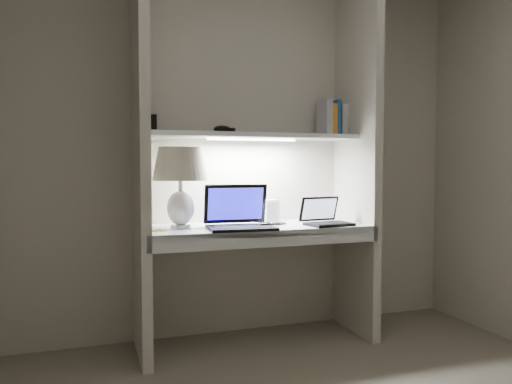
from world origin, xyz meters
name	(u,v)px	position (x,y,z in m)	size (l,w,h in m)	color
back_wall	(244,152)	(0.00, 1.50, 1.25)	(3.20, 0.01, 2.50)	beige
alcove_panel_left	(140,150)	(-0.73, 1.23, 1.25)	(0.06, 0.55, 2.50)	beige
alcove_panel_right	(357,152)	(0.73, 1.23, 1.25)	(0.06, 0.55, 2.50)	beige
desk	(257,228)	(0.00, 1.23, 0.75)	(1.40, 0.55, 0.04)	white
desk_apron	(271,239)	(0.00, 0.96, 0.72)	(1.46, 0.03, 0.10)	silver
shelf	(252,136)	(0.00, 1.32, 1.35)	(1.40, 0.36, 0.03)	silver
strip_light	(252,139)	(0.00, 1.32, 1.33)	(0.60, 0.04, 0.01)	white
table_lamp	(180,174)	(-0.49, 1.24, 1.11)	(0.34, 0.34, 0.50)	white
laptop_main	(239,218)	(-0.15, 1.13, 0.83)	(0.42, 0.37, 0.27)	black
laptop_netbook	(325,218)	(0.43, 1.11, 0.81)	(0.31, 0.28, 0.18)	black
speaker	(270,211)	(0.16, 1.41, 0.84)	(0.11, 0.07, 0.15)	silver
mouse	(264,225)	(0.00, 1.08, 0.79)	(0.11, 0.07, 0.04)	black
cable_coil	(279,223)	(0.16, 1.23, 0.78)	(0.10, 0.10, 0.01)	black
sticky_note	(158,231)	(-0.64, 1.16, 0.77)	(0.07, 0.07, 0.00)	yellow
book_row	(336,119)	(0.65, 1.37, 1.48)	(0.23, 0.16, 0.25)	silver
shelf_box	(151,124)	(-0.64, 1.42, 1.42)	(0.07, 0.05, 0.11)	black
shelf_gadget	(222,130)	(-0.18, 1.41, 1.39)	(0.13, 0.09, 0.05)	black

